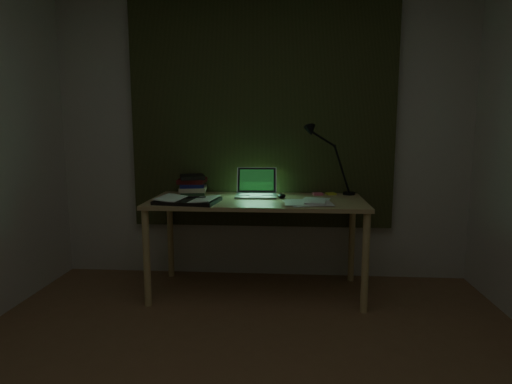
% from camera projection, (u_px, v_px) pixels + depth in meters
% --- Properties ---
extents(wall_back, '(3.50, 0.00, 2.50)m').
position_uv_depth(wall_back, '(262.00, 132.00, 3.63)').
color(wall_back, beige).
rests_on(wall_back, ground).
extents(curtain, '(2.20, 0.06, 2.00)m').
position_uv_depth(curtain, '(262.00, 108.00, 3.56)').
color(curtain, '#2A2F17').
rests_on(curtain, wall_back).
extents(desk, '(1.63, 0.71, 0.75)m').
position_uv_depth(desk, '(257.00, 246.00, 3.33)').
color(desk, tan).
rests_on(desk, floor).
extents(laptop, '(0.34, 0.38, 0.23)m').
position_uv_depth(laptop, '(256.00, 182.00, 3.37)').
color(laptop, '#A6A6AB').
rests_on(laptop, desk).
extents(open_textbook, '(0.47, 0.37, 0.04)m').
position_uv_depth(open_textbook, '(188.00, 200.00, 3.13)').
color(open_textbook, white).
rests_on(open_textbook, desk).
extents(book_stack, '(0.25, 0.28, 0.17)m').
position_uv_depth(book_stack, '(193.00, 184.00, 3.51)').
color(book_stack, white).
rests_on(book_stack, desk).
extents(loose_papers, '(0.40, 0.42, 0.02)m').
position_uv_depth(loose_papers, '(309.00, 201.00, 3.12)').
color(loose_papers, silver).
rests_on(loose_papers, desk).
extents(mouse, '(0.07, 0.10, 0.04)m').
position_uv_depth(mouse, '(282.00, 196.00, 3.32)').
color(mouse, black).
rests_on(mouse, desk).
extents(sticky_yellow, '(0.09, 0.09, 0.02)m').
position_uv_depth(sticky_yellow, '(331.00, 194.00, 3.50)').
color(sticky_yellow, yellow).
rests_on(sticky_yellow, desk).
extents(sticky_pink, '(0.09, 0.09, 0.02)m').
position_uv_depth(sticky_pink, '(318.00, 194.00, 3.49)').
color(sticky_pink, '#EC5C78').
rests_on(sticky_pink, desk).
extents(desk_lamp, '(0.40, 0.34, 0.54)m').
position_uv_depth(desk_lamp, '(350.00, 162.00, 3.46)').
color(desk_lamp, black).
rests_on(desk_lamp, desk).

